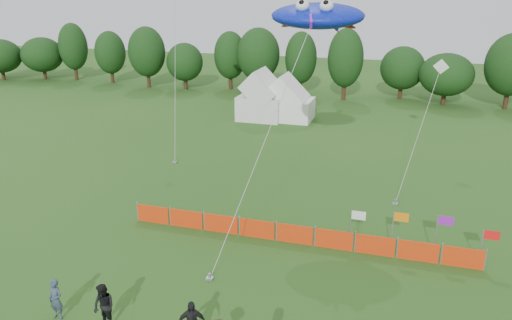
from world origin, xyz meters
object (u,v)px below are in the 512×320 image
(tent_right, at_px, (289,103))
(stingray_kite, at_px, (319,16))
(spectator_a, at_px, (56,299))
(tent_left, at_px, (262,99))
(spectator_b, at_px, (104,307))
(barrier_fence, at_px, (294,234))

(tent_right, xyz_separation_m, stingray_kite, (5.97, -18.46, 9.17))
(spectator_a, height_order, stingray_kite, stingray_kite)
(tent_left, height_order, tent_right, tent_left)
(spectator_a, xyz_separation_m, stingray_kite, (7.28, 14.84, 10.00))
(stingray_kite, bearing_deg, spectator_b, -109.24)
(tent_left, height_order, stingray_kite, stingray_kite)
(spectator_b, xyz_separation_m, stingray_kite, (5.16, 14.78, 9.94))
(tent_right, bearing_deg, barrier_fence, -75.80)
(spectator_a, bearing_deg, tent_left, 101.27)
(spectator_a, distance_m, stingray_kite, 19.32)
(barrier_fence, bearing_deg, spectator_a, -130.81)
(tent_left, distance_m, spectator_b, 33.09)
(tent_left, relative_size, barrier_fence, 0.24)
(barrier_fence, bearing_deg, stingray_kite, 92.33)
(tent_left, xyz_separation_m, spectator_b, (3.41, -32.90, -1.03))
(tent_left, bearing_deg, spectator_a, -87.75)
(barrier_fence, distance_m, spectator_b, 10.22)
(tent_left, relative_size, spectator_b, 2.37)
(barrier_fence, distance_m, stingray_kite, 12.04)
(tent_right, bearing_deg, spectator_b, -88.60)
(tent_left, bearing_deg, stingray_kite, -64.68)
(tent_right, height_order, spectator_a, tent_right)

